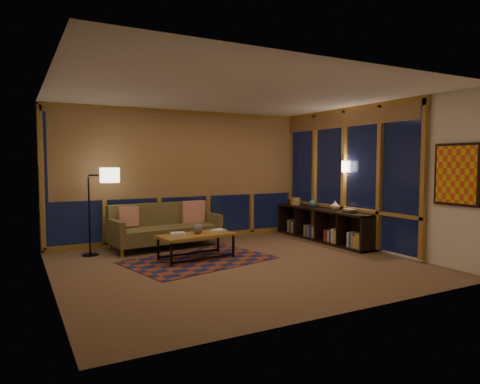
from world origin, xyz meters
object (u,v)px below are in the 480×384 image
coffee_table (196,247)px  bookshelf (322,225)px  sofa (166,226)px  floor_lamp (89,212)px

coffee_table → bookshelf: size_ratio=0.47×
sofa → coffee_table: size_ratio=1.59×
coffee_table → floor_lamp: (-1.54, 1.14, 0.56)m
sofa → coffee_table: 1.17m
sofa → bookshelf: bearing=-20.2°
sofa → bookshelf: 3.20m
floor_lamp → bookshelf: floor_lamp is taller
coffee_table → floor_lamp: floor_lamp is taller
sofa → coffee_table: bearing=-87.9°
coffee_table → bookshelf: bearing=-0.5°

